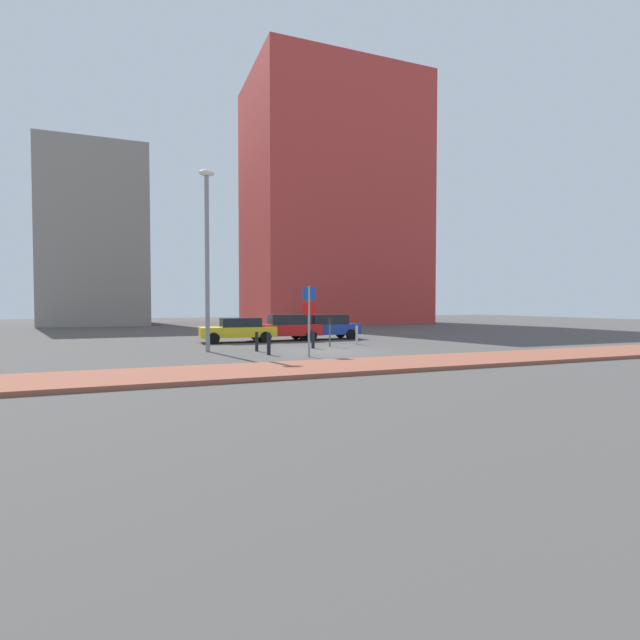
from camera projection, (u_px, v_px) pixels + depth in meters
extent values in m
plane|color=#4C4947|center=(330.00, 351.00, 22.03)|extent=(120.00, 120.00, 0.00)
cube|color=#93513D|center=(391.00, 364.00, 16.74)|extent=(40.00, 3.35, 0.14)
cube|color=gold|center=(238.00, 332.00, 27.16)|extent=(4.37, 1.97, 0.58)
cube|color=black|center=(240.00, 322.00, 27.19)|extent=(2.29, 1.73, 0.52)
cylinder|color=black|center=(214.00, 338.00, 25.85)|extent=(0.65, 0.25, 0.64)
cylinder|color=black|center=(211.00, 336.00, 27.53)|extent=(0.65, 0.25, 0.64)
cylinder|color=black|center=(266.00, 337.00, 26.80)|extent=(0.65, 0.25, 0.64)
cylinder|color=black|center=(259.00, 335.00, 28.48)|extent=(0.65, 0.25, 0.64)
cube|color=red|center=(283.00, 330.00, 28.36)|extent=(4.62, 2.04, 0.67)
cube|color=black|center=(289.00, 319.00, 28.45)|extent=(2.52, 1.76, 0.59)
cylinder|color=black|center=(261.00, 337.00, 27.08)|extent=(0.65, 0.26, 0.64)
cylinder|color=black|center=(256.00, 335.00, 28.74)|extent=(0.65, 0.26, 0.64)
cylinder|color=black|center=(311.00, 336.00, 28.01)|extent=(0.65, 0.26, 0.64)
cylinder|color=black|center=(304.00, 334.00, 29.66)|extent=(0.65, 0.26, 0.64)
cube|color=#1E389E|center=(323.00, 329.00, 29.47)|extent=(4.55, 1.71, 0.64)
cube|color=black|center=(328.00, 319.00, 29.56)|extent=(2.31, 1.56, 0.59)
cylinder|color=black|center=(304.00, 336.00, 28.15)|extent=(0.64, 0.23, 0.64)
cylinder|color=black|center=(296.00, 334.00, 29.71)|extent=(0.64, 0.23, 0.64)
cylinder|color=black|center=(351.00, 334.00, 29.25)|extent=(0.64, 0.23, 0.64)
cylinder|color=black|center=(340.00, 333.00, 30.81)|extent=(0.64, 0.23, 0.64)
cylinder|color=gray|center=(309.00, 322.00, 19.52)|extent=(0.10, 0.10, 2.96)
cube|color=#1447B7|center=(309.00, 293.00, 19.48)|extent=(0.55, 0.14, 0.55)
cylinder|color=red|center=(309.00, 309.00, 19.50)|extent=(0.60, 0.14, 0.60)
cylinder|color=#4C4C51|center=(330.00, 335.00, 24.31)|extent=(0.08, 0.08, 1.21)
cube|color=black|center=(330.00, 321.00, 24.28)|extent=(0.18, 0.14, 0.28)
cylinder|color=gray|center=(207.00, 264.00, 21.65)|extent=(0.20, 0.20, 8.11)
ellipsoid|color=silver|center=(206.00, 173.00, 21.51)|extent=(0.70, 0.36, 0.30)
cylinder|color=#B7B7BC|center=(357.00, 335.00, 25.70)|extent=(0.14, 0.14, 1.03)
cylinder|color=black|center=(269.00, 344.00, 20.36)|extent=(0.17, 0.17, 0.98)
cylinder|color=black|center=(313.00, 339.00, 23.38)|extent=(0.17, 0.17, 0.89)
cylinder|color=black|center=(257.00, 342.00, 21.90)|extent=(0.16, 0.16, 0.92)
cube|color=#BF3833|center=(331.00, 204.00, 55.91)|extent=(19.26, 15.12, 28.45)
cube|color=gray|center=(99.00, 240.00, 50.62)|extent=(10.25, 11.94, 18.38)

